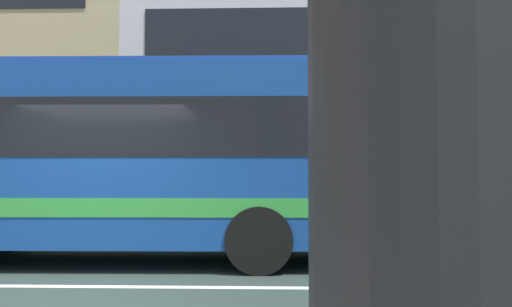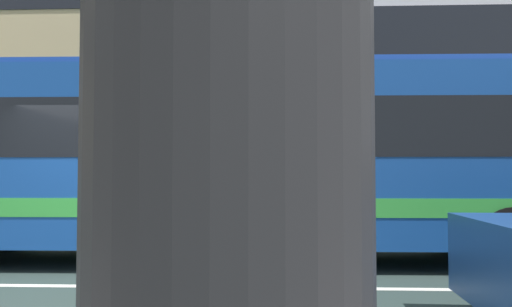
# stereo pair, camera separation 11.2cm
# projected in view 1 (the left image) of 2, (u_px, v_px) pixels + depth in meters

# --- Properties ---
(ground_plane) EXTENTS (160.00, 160.00, 0.00)m
(ground_plane) POSITION_uv_depth(u_px,v_px,m) (78.00, 287.00, 6.77)
(ground_plane) COLOR #293835
(lane_centre_line) EXTENTS (60.00, 0.16, 0.01)m
(lane_centre_line) POSITION_uv_depth(u_px,v_px,m) (78.00, 286.00, 6.77)
(lane_centre_line) COLOR silver
(lane_centre_line) RESTS_ON ground_plane
(hedge_row_far) EXTENTS (21.11, 1.10, 0.78)m
(hedge_row_far) POSITION_uv_depth(u_px,v_px,m) (154.00, 221.00, 12.13)
(hedge_row_far) COLOR #245428
(hedge_row_far) RESTS_ON ground_plane
(apartment_block_right) EXTENTS (19.27, 8.71, 9.30)m
(apartment_block_right) POSITION_uv_depth(u_px,v_px,m) (412.00, 89.00, 19.15)
(apartment_block_right) COLOR silver
(apartment_block_right) RESTS_ON ground_plane
(transit_bus) EXTENTS (10.67, 2.70, 3.27)m
(transit_bus) POSITION_uv_depth(u_px,v_px,m) (222.00, 155.00, 8.83)
(transit_bus) COLOR navy
(transit_bus) RESTS_ON ground_plane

